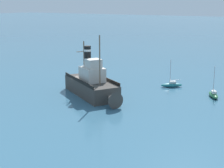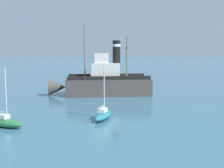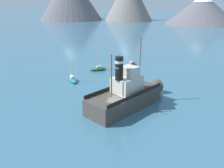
% 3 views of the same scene
% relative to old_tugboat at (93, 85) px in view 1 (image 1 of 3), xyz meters
% --- Properties ---
extents(ground_plane, '(600.00, 600.00, 0.00)m').
position_rel_old_tugboat_xyz_m(ground_plane, '(-0.82, -3.26, -1.83)').
color(ground_plane, '#38667F').
extents(old_tugboat, '(10.48, 14.01, 9.90)m').
position_rel_old_tugboat_xyz_m(old_tugboat, '(0.00, 0.00, 0.00)').
color(old_tugboat, '#423D38').
rests_on(old_tugboat, ground).
extents(sailboat_green, '(3.87, 2.75, 4.90)m').
position_rel_old_tugboat_xyz_m(sailboat_green, '(-9.04, 16.77, -1.40)').
color(sailboat_green, '#286B3D').
rests_on(sailboat_green, ground).
extents(sailboat_teal, '(3.12, 3.72, 4.90)m').
position_rel_old_tugboat_xyz_m(sailboat_teal, '(-11.88, 8.74, -1.40)').
color(sailboat_teal, '#23757A').
rests_on(sailboat_teal, ground).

